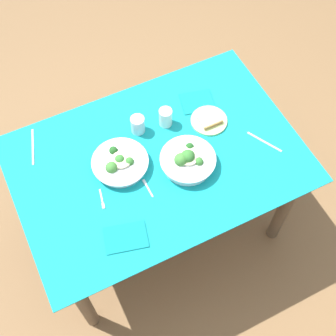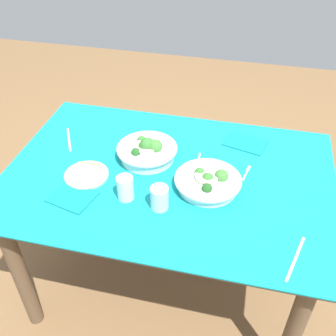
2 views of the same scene
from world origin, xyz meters
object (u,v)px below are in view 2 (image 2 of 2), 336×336
object	(u,v)px
broccoli_bowl_near	(147,151)
napkin_folded_upper	(245,143)
table_knife_right	(295,259)
water_glass_center	(159,198)
water_glass_side	(125,188)
table_knife_left	(69,139)
broccoli_bowl_far	(208,182)
napkin_folded_lower	(72,197)
fork_by_near_bowl	(247,172)
bread_side_plate	(86,174)
fork_by_far_bowl	(198,161)

from	to	relation	value
broccoli_bowl_near	napkin_folded_upper	bearing A→B (deg)	-152.74
table_knife_right	water_glass_center	bearing A→B (deg)	91.66
water_glass_center	water_glass_side	world-z (taller)	water_glass_side
water_glass_center	water_glass_side	size ratio (longest dim) A/B	0.95
broccoli_bowl_near	table_knife_left	size ratio (longest dim) A/B	1.38
broccoli_bowl_far	water_glass_side	world-z (taller)	water_glass_side
broccoli_bowl_near	napkin_folded_lower	xyz separation A→B (m)	(0.22, 0.32, -0.04)
broccoli_bowl_near	water_glass_center	distance (m)	0.32
water_glass_side	fork_by_near_bowl	distance (m)	0.53
broccoli_bowl_far	napkin_folded_lower	distance (m)	0.55
bread_side_plate	table_knife_right	size ratio (longest dim) A/B	0.88
water_glass_center	napkin_folded_lower	world-z (taller)	water_glass_center
table_knife_left	napkin_folded_lower	distance (m)	0.42
napkin_folded_lower	fork_by_far_bowl	bearing A→B (deg)	-142.34
fork_by_far_bowl	water_glass_center	bearing A→B (deg)	-18.13
water_glass_center	fork_by_near_bowl	size ratio (longest dim) A/B	0.93
bread_side_plate	water_glass_center	size ratio (longest dim) A/B	1.95
table_knife_right	napkin_folded_lower	size ratio (longest dim) A/B	1.26
broccoli_bowl_near	fork_by_near_bowl	xyz separation A→B (m)	(-0.45, 0.00, -0.04)
napkin_folded_upper	napkin_folded_lower	world-z (taller)	same
water_glass_side	table_knife_right	world-z (taller)	water_glass_side
fork_by_far_bowl	table_knife_right	xyz separation A→B (m)	(-0.42, 0.46, -0.00)
napkin_folded_upper	bread_side_plate	bearing A→B (deg)	31.85
napkin_folded_lower	napkin_folded_upper	bearing A→B (deg)	-140.28
water_glass_center	water_glass_side	distance (m)	0.15
broccoli_bowl_far	water_glass_side	distance (m)	0.34
fork_by_far_bowl	table_knife_left	distance (m)	0.64
fork_by_near_bowl	table_knife_left	size ratio (longest dim) A/B	0.53
broccoli_bowl_near	table_knife_right	xyz separation A→B (m)	(-0.64, 0.43, -0.04)
bread_side_plate	water_glass_side	world-z (taller)	water_glass_side
water_glass_center	table_knife_right	xyz separation A→B (m)	(-0.51, 0.14, -0.05)
broccoli_bowl_far	fork_by_far_bowl	xyz separation A→B (m)	(0.07, -0.16, -0.03)
table_knife_left	napkin_folded_lower	size ratio (longest dim) A/B	1.15
bread_side_plate	table_knife_left	xyz separation A→B (m)	(0.19, -0.23, -0.01)
broccoli_bowl_near	table_knife_left	distance (m)	0.41
bread_side_plate	fork_by_near_bowl	world-z (taller)	bread_side_plate
fork_by_far_bowl	napkin_folded_lower	size ratio (longest dim) A/B	0.61
fork_by_far_bowl	fork_by_near_bowl	bearing A→B (deg)	80.01
table_knife_right	napkin_folded_upper	size ratio (longest dim) A/B	1.12
table_knife_left	napkin_folded_upper	distance (m)	0.84
napkin_folded_upper	broccoli_bowl_far	bearing A→B (deg)	70.54
bread_side_plate	table_knife_right	bearing A→B (deg)	163.89
broccoli_bowl_near	table_knife_left	xyz separation A→B (m)	(0.41, -0.05, -0.04)
water_glass_side	table_knife_left	world-z (taller)	water_glass_side
water_glass_side	napkin_folded_upper	bearing A→B (deg)	-131.77
broccoli_bowl_near	water_glass_center	size ratio (longest dim) A/B	2.80
broccoli_bowl_near	bread_side_plate	distance (m)	0.29
table_knife_left	napkin_folded_upper	world-z (taller)	napkin_folded_upper
broccoli_bowl_far	fork_by_near_bowl	world-z (taller)	broccoli_bowl_far
fork_by_far_bowl	table_knife_left	world-z (taller)	same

